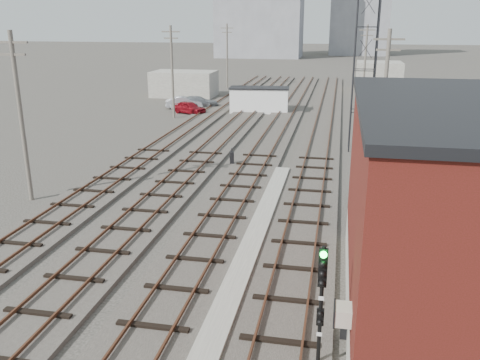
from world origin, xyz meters
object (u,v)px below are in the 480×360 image
(signal_mast, at_px, (321,300))
(car_grey, at_px, (198,102))
(site_trailer, at_px, (259,100))
(car_red, at_px, (189,107))
(switch_stand, at_px, (232,158))
(car_silver, at_px, (184,103))

(signal_mast, height_order, car_grey, signal_mast)
(signal_mast, distance_m, site_trailer, 42.22)
(car_grey, bearing_deg, car_red, 157.73)
(switch_stand, bearing_deg, signal_mast, -87.35)
(site_trailer, xyz_separation_m, car_silver, (-8.58, 0.63, -0.66))
(signal_mast, height_order, car_silver, signal_mast)
(car_red, bearing_deg, site_trailer, -46.52)
(car_red, height_order, car_grey, car_grey)
(switch_stand, distance_m, car_silver, 24.23)
(switch_stand, xyz_separation_m, car_silver, (-10.12, 22.01, 0.12))
(switch_stand, height_order, car_grey, car_grey)
(car_silver, bearing_deg, car_red, -170.25)
(car_red, distance_m, car_grey, 3.79)
(signal_mast, bearing_deg, switch_stand, 108.64)
(site_trailer, relative_size, car_silver, 1.59)
(site_trailer, bearing_deg, switch_stand, -91.08)
(signal_mast, distance_m, switch_stand, 21.18)
(signal_mast, distance_m, car_silver, 45.31)
(signal_mast, relative_size, car_grey, 0.83)
(site_trailer, height_order, car_grey, site_trailer)
(site_trailer, relative_size, car_grey, 1.44)
(switch_stand, distance_m, site_trailer, 21.45)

